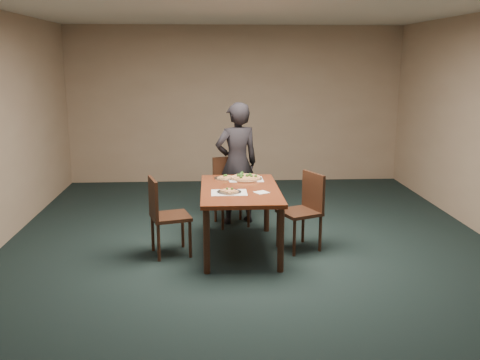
{
  "coord_description": "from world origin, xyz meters",
  "views": [
    {
      "loc": [
        -0.48,
        -5.69,
        2.21
      ],
      "look_at": [
        -0.13,
        0.3,
        0.85
      ],
      "focal_mm": 40.0,
      "sensor_mm": 36.0,
      "label": 1
    }
  ],
  "objects": [
    {
      "name": "slice_plate_near",
      "position": [
        -0.27,
        0.11,
        0.76
      ],
      "size": [
        0.28,
        0.28,
        0.06
      ],
      "color": "silver",
      "rests_on": "dining_table"
    },
    {
      "name": "dining_table",
      "position": [
        -0.13,
        0.3,
        0.66
      ],
      "size": [
        0.9,
        1.5,
        0.75
      ],
      "color": "#582211",
      "rests_on": "ground"
    },
    {
      "name": "chair_right",
      "position": [
        0.64,
        0.33,
        0.52
      ],
      "size": [
        0.55,
        0.55,
        0.91
      ],
      "rotation": [
        0.0,
        0.0,
        -1.15
      ],
      "color": "black",
      "rests_on": "ground"
    },
    {
      "name": "pizza_pan",
      "position": [
        -0.03,
        0.78,
        0.77
      ],
      "size": [
        0.4,
        0.4,
        0.07
      ],
      "color": "silver",
      "rests_on": "dining_table"
    },
    {
      "name": "placemat_main",
      "position": [
        -0.03,
        0.78,
        0.75
      ],
      "size": [
        0.42,
        0.32,
        0.0
      ],
      "primitive_type": "cube",
      "color": "white",
      "rests_on": "dining_table"
    },
    {
      "name": "room_shell",
      "position": [
        0.0,
        0.0,
        1.74
      ],
      "size": [
        8.0,
        8.0,
        8.0
      ],
      "color": "tan",
      "rests_on": "ground"
    },
    {
      "name": "placemat_near",
      "position": [
        -0.27,
        0.11,
        0.75
      ],
      "size": [
        0.4,
        0.3,
        0.0
      ],
      "primitive_type": "cube",
      "color": "white",
      "rests_on": "dining_table"
    },
    {
      "name": "diner",
      "position": [
        -0.11,
        1.41,
        0.83
      ],
      "size": [
        0.69,
        0.56,
        1.66
      ],
      "primitive_type": "imported",
      "rotation": [
        0.0,
        0.0,
        3.44
      ],
      "color": "black",
      "rests_on": "ground"
    },
    {
      "name": "napkin",
      "position": [
        0.1,
        0.09,
        0.75
      ],
      "size": [
        0.19,
        0.19,
        0.01
      ],
      "primitive_type": "cube",
      "rotation": [
        0.0,
        0.0,
        0.5
      ],
      "color": "white",
      "rests_on": "dining_table"
    },
    {
      "name": "ground",
      "position": [
        0.0,
        0.0,
        0.0
      ],
      "size": [
        8.0,
        8.0,
        0.0
      ],
      "primitive_type": "plane",
      "color": "black",
      "rests_on": "ground"
    },
    {
      "name": "slice_plate_far",
      "position": [
        -0.29,
        0.83,
        0.76
      ],
      "size": [
        0.28,
        0.28,
        0.06
      ],
      "color": "silver",
      "rests_on": "dining_table"
    },
    {
      "name": "chair_far",
      "position": [
        -0.21,
        1.38,
        0.52
      ],
      "size": [
        0.51,
        0.51,
        0.91
      ],
      "rotation": [
        0.0,
        0.0,
        0.25
      ],
      "color": "black",
      "rests_on": "ground"
    },
    {
      "name": "chair_left",
      "position": [
        -1.01,
        0.19,
        0.52
      ],
      "size": [
        0.52,
        0.52,
        0.91
      ],
      "rotation": [
        0.0,
        0.0,
        1.85
      ],
      "color": "black",
      "rests_on": "ground"
    }
  ]
}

